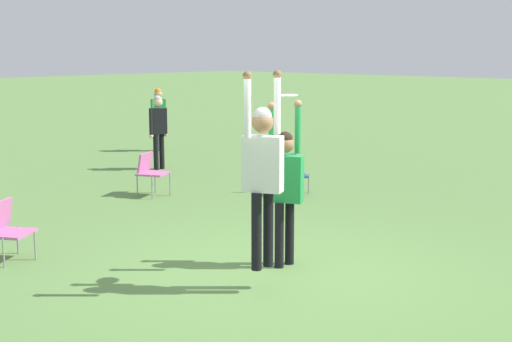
{
  "coord_description": "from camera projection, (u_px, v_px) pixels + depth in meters",
  "views": [
    {
      "loc": [
        -6.53,
        -5.57,
        2.79
      ],
      "look_at": [
        -0.12,
        0.27,
        1.3
      ],
      "focal_mm": 50.0,
      "sensor_mm": 36.0,
      "label": 1
    }
  ],
  "objects": [
    {
      "name": "person_spectator_far",
      "position": [
        158.0,
        113.0,
        19.58
      ],
      "size": [
        0.54,
        0.38,
        1.73
      ],
      "rotation": [
        0.0,
        0.0,
        -0.58
      ],
      "color": "#2D2D38",
      "rests_on": "ground_plane"
    },
    {
      "name": "camping_chair_3",
      "position": [
        288.0,
        171.0,
        13.89
      ],
      "size": [
        0.77,
        0.85,
        0.77
      ],
      "rotation": [
        0.0,
        0.0,
        2.45
      ],
      "color": "gray",
      "rests_on": "ground_plane"
    },
    {
      "name": "person_jumping",
      "position": [
        263.0,
        164.0,
        8.1
      ],
      "size": [
        0.61,
        0.5,
        2.28
      ],
      "rotation": [
        0.0,
        0.0,
        2.01
      ],
      "color": "black",
      "rests_on": "ground_plane"
    },
    {
      "name": "camping_chair_0",
      "position": [
        150.0,
        170.0,
        13.68
      ],
      "size": [
        0.7,
        0.75,
        0.81
      ],
      "rotation": [
        0.0,
        0.0,
        3.59
      ],
      "color": "gray",
      "rests_on": "ground_plane"
    },
    {
      "name": "person_defending",
      "position": [
        285.0,
        180.0,
        9.1
      ],
      "size": [
        0.61,
        0.5,
        2.15
      ],
      "rotation": [
        0.0,
        0.0,
        -1.13
      ],
      "color": "black",
      "rests_on": "ground_plane"
    },
    {
      "name": "camping_chair_1",
      "position": [
        6.0,
        226.0,
        9.52
      ],
      "size": [
        0.73,
        0.79,
        0.78
      ],
      "rotation": [
        0.0,
        0.0,
        3.67
      ],
      "color": "gray",
      "rests_on": "ground_plane"
    },
    {
      "name": "ground_plane",
      "position": [
        278.0,
        274.0,
        8.93
      ],
      "size": [
        120.0,
        120.0,
        0.0
      ],
      "primitive_type": "plane",
      "color": "#608C47"
    },
    {
      "name": "person_spectator_near",
      "position": [
        158.0,
        125.0,
        16.56
      ],
      "size": [
        0.54,
        0.37,
        1.73
      ],
      "rotation": [
        0.0,
        0.0,
        -0.53
      ],
      "color": "black",
      "rests_on": "ground_plane"
    },
    {
      "name": "frisbee",
      "position": [
        286.0,
        95.0,
        8.3
      ],
      "size": [
        0.27,
        0.27,
        0.02
      ],
      "color": "white"
    }
  ]
}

